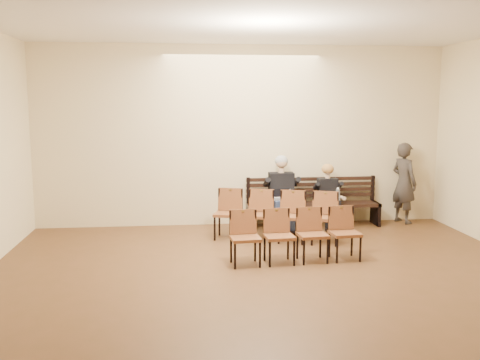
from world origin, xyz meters
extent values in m
plane|color=brown|center=(0.00, 0.00, 0.00)|extent=(10.00, 10.00, 0.00)
cube|color=beige|center=(0.00, 5.00, 1.75)|extent=(8.00, 0.02, 3.50)
cube|color=black|center=(1.36, 4.65, 0.23)|extent=(2.60, 0.90, 0.45)
cube|color=silver|center=(0.69, 4.34, 0.58)|extent=(0.39, 0.33, 0.26)
cylinder|color=silver|center=(1.74, 4.29, 0.58)|extent=(0.09, 0.09, 0.25)
cube|color=black|center=(0.68, 4.75, 0.13)|extent=(0.41, 0.34, 0.25)
imported|color=#332E2A|center=(3.23, 4.75, 0.93)|extent=(0.68, 0.80, 1.86)
cube|color=brown|center=(0.52, 2.34, 0.41)|extent=(2.02, 0.60, 0.82)
cube|color=brown|center=(0.43, 3.61, 0.44)|extent=(2.21, 1.11, 0.89)
camera|label=1|loc=(-1.17, -5.38, 2.43)|focal=40.00mm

